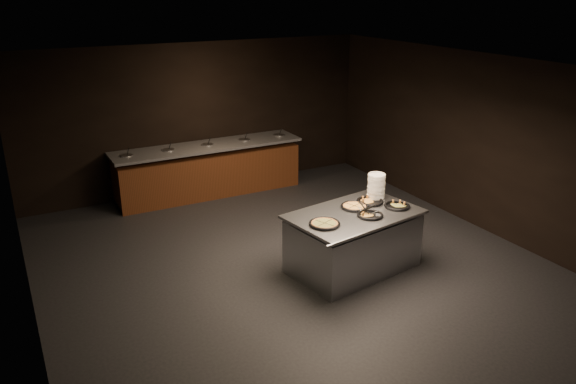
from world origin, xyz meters
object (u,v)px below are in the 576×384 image
object	(u,v)px
plate_stack	(376,186)
pan_cheese_whole	(354,206)
serving_counter	(353,242)
pan_veggie_whole	(325,224)

from	to	relation	value
plate_stack	pan_cheese_whole	xyz separation A→B (m)	(-0.50, -0.16, -0.17)
serving_counter	pan_cheese_whole	bearing A→B (deg)	46.56
plate_stack	pan_veggie_whole	distance (m)	1.31
pan_veggie_whole	plate_stack	bearing A→B (deg)	22.09
plate_stack	pan_veggie_whole	size ratio (longest dim) A/B	0.90
serving_counter	plate_stack	world-z (taller)	plate_stack
serving_counter	plate_stack	bearing A→B (deg)	19.07
plate_stack	pan_cheese_whole	distance (m)	0.55
pan_veggie_whole	pan_cheese_whole	distance (m)	0.78
plate_stack	pan_cheese_whole	bearing A→B (deg)	-161.78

